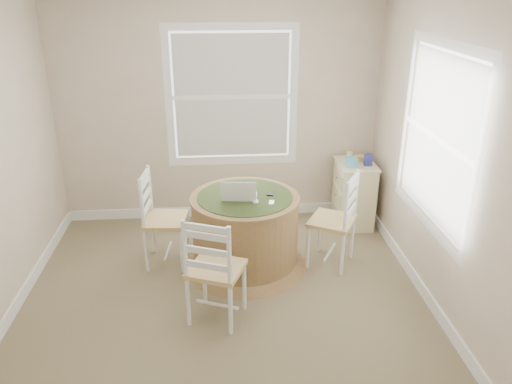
{
  "coord_description": "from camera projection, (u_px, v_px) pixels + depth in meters",
  "views": [
    {
      "loc": [
        -0.01,
        -3.68,
        2.65
      ],
      "look_at": [
        0.31,
        0.45,
        0.87
      ],
      "focal_mm": 35.0,
      "sensor_mm": 36.0,
      "label": 1
    }
  ],
  "objects": [
    {
      "name": "room",
      "position": [
        241.0,
        158.0,
        4.06
      ],
      "size": [
        3.64,
        3.64,
        2.64
      ],
      "color": "#7C6F4E",
      "rests_on": "ground"
    },
    {
      "name": "round_table",
      "position": [
        245.0,
        228.0,
        4.86
      ],
      "size": [
        1.22,
        1.22,
        0.75
      ],
      "rotation": [
        0.0,
        0.0,
        -0.22
      ],
      "color": "olive",
      "rests_on": "ground"
    },
    {
      "name": "chair_left",
      "position": [
        166.0,
        219.0,
        4.89
      ],
      "size": [
        0.44,
        0.45,
        0.95
      ],
      "primitive_type": null,
      "rotation": [
        0.0,
        0.0,
        1.48
      ],
      "color": "white",
      "rests_on": "ground"
    },
    {
      "name": "chair_near",
      "position": [
        216.0,
        268.0,
        4.06
      ],
      "size": [
        0.54,
        0.53,
        0.95
      ],
      "primitive_type": null,
      "rotation": [
        0.0,
        0.0,
        2.77
      ],
      "color": "white",
      "rests_on": "ground"
    },
    {
      "name": "chair_right",
      "position": [
        332.0,
        220.0,
        4.87
      ],
      "size": [
        0.55,
        0.56,
        0.95
      ],
      "primitive_type": null,
      "rotation": [
        0.0,
        0.0,
        -2.08
      ],
      "color": "white",
      "rests_on": "ground"
    },
    {
      "name": "laptop",
      "position": [
        239.0,
        196.0,
        4.67
      ],
      "size": [
        0.35,
        0.32,
        0.23
      ],
      "rotation": [
        0.0,
        0.0,
        3.04
      ],
      "color": "white",
      "rests_on": "round_table"
    },
    {
      "name": "mouse",
      "position": [
        255.0,
        201.0,
        4.6
      ],
      "size": [
        0.08,
        0.11,
        0.03
      ],
      "primitive_type": "ellipsoid",
      "rotation": [
        0.0,
        0.0,
        -0.22
      ],
      "color": "white",
      "rests_on": "round_table"
    },
    {
      "name": "phone",
      "position": [
        271.0,
        203.0,
        4.59
      ],
      "size": [
        0.06,
        0.1,
        0.02
      ],
      "primitive_type": "cube",
      "rotation": [
        0.0,
        0.0,
        -0.22
      ],
      "color": "#B7BABF",
      "rests_on": "round_table"
    },
    {
      "name": "keys",
      "position": [
        270.0,
        195.0,
        4.74
      ],
      "size": [
        0.07,
        0.06,
        0.02
      ],
      "primitive_type": "cube",
      "rotation": [
        0.0,
        0.0,
        -0.22
      ],
      "color": "black",
      "rests_on": "round_table"
    },
    {
      "name": "corner_chest",
      "position": [
        354.0,
        193.0,
        5.73
      ],
      "size": [
        0.43,
        0.57,
        0.75
      ],
      "rotation": [
        0.0,
        0.0,
        -0.02
      ],
      "color": "beige",
      "rests_on": "ground"
    },
    {
      "name": "tissue_box",
      "position": [
        352.0,
        162.0,
        5.46
      ],
      "size": [
        0.12,
        0.12,
        0.1
      ],
      "primitive_type": "cube",
      "rotation": [
        0.0,
        0.0,
        -0.02
      ],
      "color": "#57A8C8",
      "rests_on": "corner_chest"
    },
    {
      "name": "box_yellow",
      "position": [
        361.0,
        158.0,
        5.63
      ],
      "size": [
        0.15,
        0.1,
        0.06
      ],
      "primitive_type": "cube",
      "rotation": [
        0.0,
        0.0,
        -0.02
      ],
      "color": "gold",
      "rests_on": "corner_chest"
    },
    {
      "name": "box_blue",
      "position": [
        368.0,
        160.0,
        5.49
      ],
      "size": [
        0.08,
        0.08,
        0.12
      ],
      "primitive_type": "cube",
      "rotation": [
        0.0,
        0.0,
        -0.02
      ],
      "color": "navy",
      "rests_on": "corner_chest"
    },
    {
      "name": "cup_cream",
      "position": [
        350.0,
        156.0,
        5.66
      ],
      "size": [
        0.07,
        0.07,
        0.09
      ],
      "primitive_type": "cylinder",
      "color": "beige",
      "rests_on": "corner_chest"
    }
  ]
}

